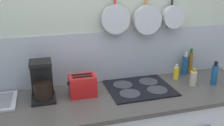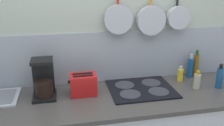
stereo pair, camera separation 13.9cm
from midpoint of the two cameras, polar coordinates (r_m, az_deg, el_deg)
wall_back at (r=2.23m, az=0.68°, el=4.71°), size 7.20×0.16×2.60m
countertop at (r=2.03m, az=2.80°, el=-8.13°), size 2.51×0.65×0.03m
coffee_maker at (r=2.03m, az=-13.49°, el=-4.06°), size 0.18×0.21×0.31m
toaster at (r=2.03m, az=-4.66°, el=-4.95°), size 0.23×0.15×0.17m
cooktop at (r=2.16m, az=8.52°, el=-5.86°), size 0.54×0.46×0.01m
bottle_vinegar at (r=2.39m, az=16.98°, el=-2.55°), size 0.05×0.05×0.14m
bottle_dish_soap at (r=2.28m, az=20.54°, el=-3.83°), size 0.06×0.06×0.16m
bottle_cooking_wine at (r=2.50m, az=18.99°, el=-0.87°), size 0.05×0.05×0.23m
bottle_olive_oil at (r=2.53m, az=20.13°, el=-0.41°), size 0.05×0.05×0.26m
bottle_hot_sauce at (r=2.35m, az=24.95°, el=-3.04°), size 0.05×0.05×0.21m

